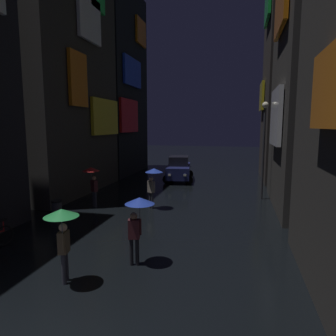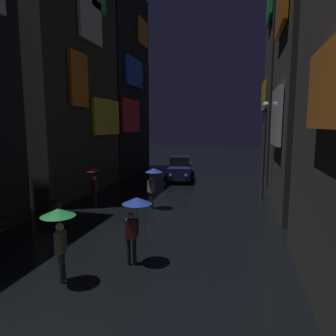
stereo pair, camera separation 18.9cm
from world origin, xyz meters
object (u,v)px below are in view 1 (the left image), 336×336
at_px(pedestrian_far_right_blue, 138,212).
at_px(car_distant, 179,169).
at_px(pedestrian_near_crossing_red, 92,176).
at_px(trash_bin, 57,210).
at_px(pedestrian_midstreet_left_green, 62,225).
at_px(streetlamp_right_far, 264,139).
at_px(pedestrian_foreground_right_blue, 153,177).

height_order(pedestrian_far_right_blue, car_distant, pedestrian_far_right_blue).
xyz_separation_m(pedestrian_near_crossing_red, trash_bin, (-0.52, -2.42, -1.20)).
distance_m(pedestrian_midstreet_left_green, streetlamp_right_far, 12.75).
relative_size(pedestrian_foreground_right_blue, pedestrian_near_crossing_red, 1.00).
bearing_deg(pedestrian_midstreet_left_green, pedestrian_foreground_right_blue, 88.26).
relative_size(pedestrian_near_crossing_red, streetlamp_right_far, 0.38).
bearing_deg(trash_bin, pedestrian_midstreet_left_green, -54.67).
bearing_deg(pedestrian_far_right_blue, car_distant, 96.38).
relative_size(car_distant, trash_bin, 4.65).
bearing_deg(pedestrian_foreground_right_blue, trash_bin, -142.47).
height_order(pedestrian_midstreet_left_green, pedestrian_near_crossing_red, same).
xyz_separation_m(pedestrian_near_crossing_red, pedestrian_far_right_blue, (4.50, -5.74, 0.00)).
distance_m(pedestrian_foreground_right_blue, streetlamp_right_far, 6.82).
distance_m(pedestrian_near_crossing_red, trash_bin, 2.75).
distance_m(pedestrian_midstreet_left_green, pedestrian_far_right_blue, 2.21).
bearing_deg(pedestrian_foreground_right_blue, pedestrian_near_crossing_red, -172.40).
bearing_deg(pedestrian_midstreet_left_green, streetlamp_right_far, 62.50).
bearing_deg(trash_bin, pedestrian_foreground_right_blue, 37.53).
height_order(pedestrian_near_crossing_red, pedestrian_far_right_blue, same).
distance_m(pedestrian_foreground_right_blue, pedestrian_near_crossing_red, 3.22).
relative_size(pedestrian_foreground_right_blue, pedestrian_far_right_blue, 1.00).
distance_m(pedestrian_far_right_blue, car_distant, 14.52).
bearing_deg(pedestrian_near_crossing_red, car_distant, 71.60).
bearing_deg(pedestrian_far_right_blue, pedestrian_near_crossing_red, 128.09).
height_order(pedestrian_far_right_blue, streetlamp_right_far, streetlamp_right_far).
distance_m(car_distant, streetlamp_right_far, 8.02).
bearing_deg(pedestrian_midstreet_left_green, car_distant, 90.24).
height_order(pedestrian_foreground_right_blue, pedestrian_far_right_blue, same).
distance_m(streetlamp_right_far, trash_bin, 11.63).
bearing_deg(trash_bin, car_distant, 72.94).
distance_m(pedestrian_near_crossing_red, pedestrian_far_right_blue, 7.29).
bearing_deg(pedestrian_near_crossing_red, pedestrian_foreground_right_blue, 7.60).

